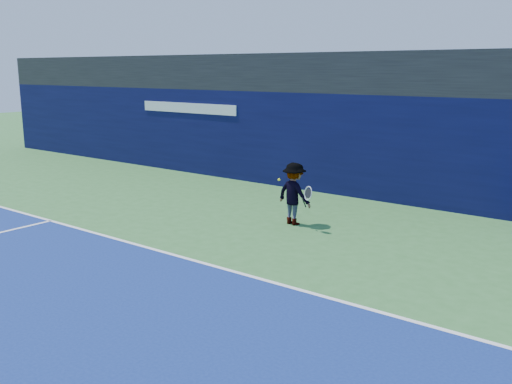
# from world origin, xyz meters

# --- Properties ---
(ground) EXTENTS (80.00, 80.00, 0.00)m
(ground) POSITION_xyz_m (0.00, 0.00, 0.00)
(ground) COLOR #346E31
(ground) RESTS_ON ground
(baseline) EXTENTS (24.00, 0.10, 0.01)m
(baseline) POSITION_xyz_m (0.00, 3.00, 0.01)
(baseline) COLOR white
(baseline) RESTS_ON ground
(stadium_band) EXTENTS (36.00, 3.00, 1.20)m
(stadium_band) POSITION_xyz_m (0.00, 11.50, 3.60)
(stadium_band) COLOR black
(stadium_band) RESTS_ON back_wall_assembly
(back_wall_assembly) EXTENTS (36.00, 1.03, 3.00)m
(back_wall_assembly) POSITION_xyz_m (-0.00, 10.50, 1.50)
(back_wall_assembly) COLOR black
(back_wall_assembly) RESTS_ON ground
(tennis_player) EXTENTS (1.26, 0.74, 1.52)m
(tennis_player) POSITION_xyz_m (-0.05, 6.49, 0.76)
(tennis_player) COLOR white
(tennis_player) RESTS_ON ground
(tennis_ball) EXTENTS (0.06, 0.06, 0.06)m
(tennis_ball) POSITION_xyz_m (-0.32, 6.24, 1.11)
(tennis_ball) COLOR #CBD517
(tennis_ball) RESTS_ON ground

